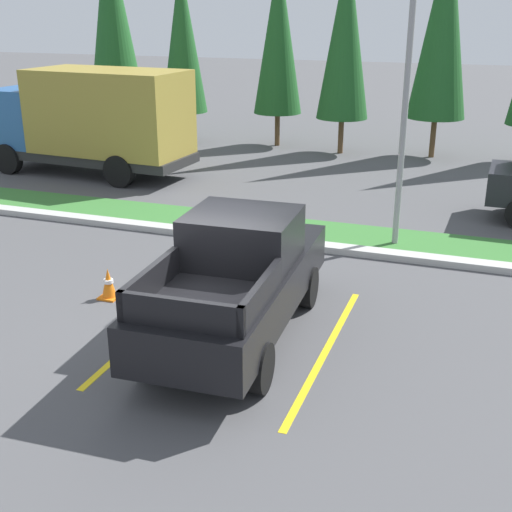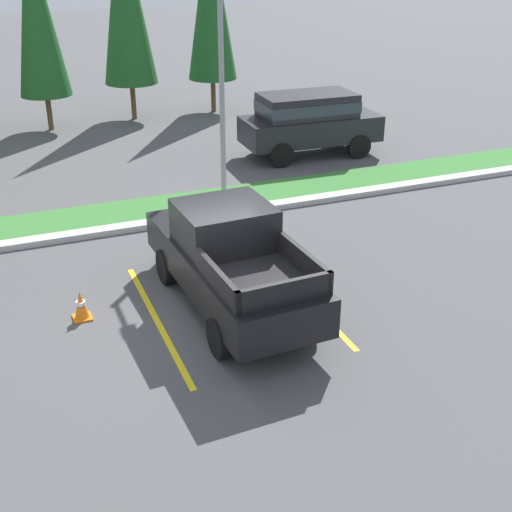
{
  "view_description": "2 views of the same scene",
  "coord_description": "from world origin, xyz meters",
  "views": [
    {
      "loc": [
        4.25,
        -9.16,
        5.28
      ],
      "look_at": [
        0.8,
        0.55,
        1.42
      ],
      "focal_mm": 47.06,
      "sensor_mm": 36.0,
      "label": 1
    },
    {
      "loc": [
        -3.48,
        -10.87,
        6.87
      ],
      "look_at": [
        1.14,
        0.52,
        0.95
      ],
      "focal_mm": 47.33,
      "sensor_mm": 36.0,
      "label": 2
    }
  ],
  "objects": [
    {
      "name": "suv_distant",
      "position": [
        6.5,
        9.03,
        1.24
      ],
      "size": [
        4.65,
        2.07,
        2.1
      ],
      "color": "black",
      "rests_on": "ground"
    },
    {
      "name": "parking_line_near",
      "position": [
        -1.01,
        0.36,
        0.0
      ],
      "size": [
        0.12,
        4.8,
        0.01
      ],
      "primitive_type": "cube",
      "color": "yellow",
      "rests_on": "ground"
    },
    {
      "name": "street_light",
      "position": [
        2.36,
        5.73,
        3.67
      ],
      "size": [
        0.24,
        1.49,
        6.25
      ],
      "color": "gray",
      "rests_on": "ground"
    },
    {
      "name": "cypress_tree_right_inner",
      "position": [
        -1.19,
        15.75,
        4.33
      ],
      "size": [
        1.91,
        1.91,
        7.35
      ],
      "color": "brown",
      "rests_on": "ground"
    },
    {
      "name": "traffic_cone",
      "position": [
        -2.35,
        1.01,
        0.29
      ],
      "size": [
        0.36,
        0.36,
        0.6
      ],
      "color": "orange",
      "rests_on": "ground"
    },
    {
      "name": "parking_line_far",
      "position": [
        2.09,
        0.36,
        0.0
      ],
      "size": [
        0.12,
        4.8,
        0.01
      ],
      "primitive_type": "cube",
      "color": "yellow",
      "rests_on": "ground"
    },
    {
      "name": "pickup_truck_main",
      "position": [
        0.53,
        0.41,
        1.04
      ],
      "size": [
        2.15,
        5.31,
        2.1
      ],
      "color": "black",
      "rests_on": "ground"
    },
    {
      "name": "grass_median",
      "position": [
        0.0,
        6.1,
        0.03
      ],
      "size": [
        56.0,
        1.8,
        0.06
      ],
      "primitive_type": "cube",
      "color": "#387533",
      "rests_on": "ground"
    },
    {
      "name": "curb_strip",
      "position": [
        0.0,
        5.0,
        0.07
      ],
      "size": [
        56.0,
        0.4,
        0.15
      ],
      "primitive_type": "cube",
      "color": "#B2B2AD",
      "rests_on": "ground"
    },
    {
      "name": "ground_plane",
      "position": [
        0.0,
        0.0,
        0.0
      ],
      "size": [
        120.0,
        120.0,
        0.0
      ],
      "primitive_type": "plane",
      "color": "#4C4C4F"
    }
  ]
}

